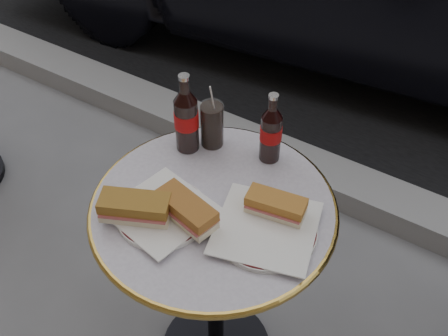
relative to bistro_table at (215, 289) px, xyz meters
The scene contains 10 objects.
curb 0.95m from the bistro_table, 90.00° to the left, with size 40.00×0.20×0.12m, color gray.
bistro_table is the anchor object (origin of this frame).
plate_left 0.39m from the bistro_table, 133.40° to the right, with size 0.23×0.23×0.01m, color white.
plate_right 0.40m from the bistro_table, ahead, with size 0.24×0.24×0.01m, color silver.
sandwich_left_a 0.45m from the bistro_table, 133.52° to the right, with size 0.17×0.08×0.06m, color olive.
sandwich_left_b 0.41m from the bistro_table, 107.49° to the right, with size 0.16×0.07×0.06m, color #985C26.
sandwich_right 0.43m from the bistro_table, 18.04° to the left, with size 0.14×0.07×0.05m, color #AB6C2B.
cola_bottle_left 0.54m from the bistro_table, 140.60° to the left, with size 0.07×0.07×0.24m, color black, non-canonical shape.
cola_bottle_right 0.52m from the bistro_table, 81.60° to the left, with size 0.06×0.06×0.21m, color black, non-canonical shape.
cola_glass 0.49m from the bistro_table, 123.54° to the left, with size 0.07×0.07×0.13m, color black.
Camera 1 is at (0.52, -0.78, 1.77)m, focal length 45.00 mm.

